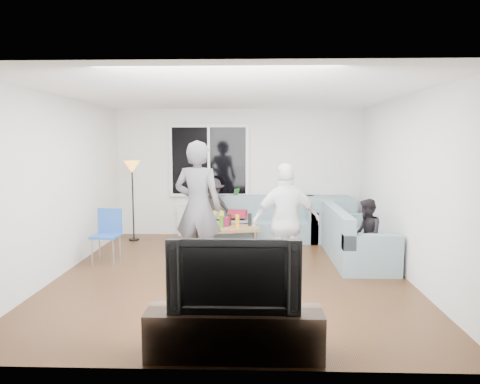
{
  "coord_description": "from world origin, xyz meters",
  "views": [
    {
      "loc": [
        0.32,
        -6.34,
        1.96
      ],
      "look_at": [
        0.1,
        0.6,
        1.15
      ],
      "focal_mm": 33.1,
      "sensor_mm": 36.0,
      "label": 1
    }
  ],
  "objects_px": {
    "player_right": "(286,222)",
    "television": "(234,273)",
    "coffee_table": "(228,237)",
    "side_chair": "(106,237)",
    "sofa_back_section": "(257,219)",
    "spectator_right": "(366,235)",
    "floor_lamp": "(133,201)",
    "sofa_right_section": "(357,235)",
    "tv_console": "(234,333)",
    "spectator_back": "(213,209)",
    "player_left": "(198,207)"
  },
  "relations": [
    {
      "from": "sofa_back_section",
      "to": "coffee_table",
      "type": "bearing_deg",
      "value": -127.51
    },
    {
      "from": "coffee_table",
      "to": "side_chair",
      "type": "distance_m",
      "value": 2.17
    },
    {
      "from": "sofa_back_section",
      "to": "spectator_back",
      "type": "height_order",
      "value": "spectator_back"
    },
    {
      "from": "player_left",
      "to": "tv_console",
      "type": "distance_m",
      "value": 2.76
    },
    {
      "from": "side_chair",
      "to": "player_left",
      "type": "xyz_separation_m",
      "value": [
        1.55,
        -0.47,
        0.55
      ]
    },
    {
      "from": "floor_lamp",
      "to": "player_left",
      "type": "height_order",
      "value": "player_left"
    },
    {
      "from": "sofa_right_section",
      "to": "player_right",
      "type": "height_order",
      "value": "player_right"
    },
    {
      "from": "floor_lamp",
      "to": "spectator_right",
      "type": "distance_m",
      "value": 4.5
    },
    {
      "from": "spectator_right",
      "to": "floor_lamp",
      "type": "bearing_deg",
      "value": -105.69
    },
    {
      "from": "tv_console",
      "to": "television",
      "type": "height_order",
      "value": "television"
    },
    {
      "from": "player_left",
      "to": "player_right",
      "type": "height_order",
      "value": "player_left"
    },
    {
      "from": "player_left",
      "to": "spectator_right",
      "type": "relative_size",
      "value": 1.8
    },
    {
      "from": "sofa_back_section",
      "to": "sofa_right_section",
      "type": "distance_m",
      "value": 2.18
    },
    {
      "from": "player_right",
      "to": "tv_console",
      "type": "relative_size",
      "value": 1.03
    },
    {
      "from": "spectator_right",
      "to": "sofa_back_section",
      "type": "bearing_deg",
      "value": -131.52
    },
    {
      "from": "coffee_table",
      "to": "sofa_back_section",
      "type": "bearing_deg",
      "value": 52.49
    },
    {
      "from": "floor_lamp",
      "to": "player_right",
      "type": "height_order",
      "value": "player_right"
    },
    {
      "from": "coffee_table",
      "to": "player_left",
      "type": "height_order",
      "value": "player_left"
    },
    {
      "from": "spectator_back",
      "to": "sofa_back_section",
      "type": "bearing_deg",
      "value": -16.86
    },
    {
      "from": "floor_lamp",
      "to": "spectator_right",
      "type": "xyz_separation_m",
      "value": [
        4.07,
        -1.9,
        -0.23
      ]
    },
    {
      "from": "player_left",
      "to": "spectator_back",
      "type": "xyz_separation_m",
      "value": [
        0.01,
        2.23,
        -0.37
      ]
    },
    {
      "from": "side_chair",
      "to": "sofa_right_section",
      "type": "bearing_deg",
      "value": 8.78
    },
    {
      "from": "side_chair",
      "to": "spectator_right",
      "type": "relative_size",
      "value": 0.79
    },
    {
      "from": "player_right",
      "to": "spectator_right",
      "type": "bearing_deg",
      "value": -166.58
    },
    {
      "from": "spectator_right",
      "to": "television",
      "type": "xyz_separation_m",
      "value": [
        -1.87,
        -2.76,
        0.23
      ]
    },
    {
      "from": "side_chair",
      "to": "floor_lamp",
      "type": "xyz_separation_m",
      "value": [
        0.0,
        1.63,
        0.35
      ]
    },
    {
      "from": "coffee_table",
      "to": "player_right",
      "type": "distance_m",
      "value": 2.12
    },
    {
      "from": "coffee_table",
      "to": "player_right",
      "type": "height_order",
      "value": "player_right"
    },
    {
      "from": "coffee_table",
      "to": "floor_lamp",
      "type": "relative_size",
      "value": 0.71
    },
    {
      "from": "player_right",
      "to": "tv_console",
      "type": "bearing_deg",
      "value": 65.79
    },
    {
      "from": "sofa_back_section",
      "to": "television",
      "type": "distance_m",
      "value": 4.79
    },
    {
      "from": "side_chair",
      "to": "television",
      "type": "xyz_separation_m",
      "value": [
        2.2,
        -3.04,
        0.35
      ]
    },
    {
      "from": "sofa_back_section",
      "to": "tv_console",
      "type": "height_order",
      "value": "sofa_back_section"
    },
    {
      "from": "sofa_right_section",
      "to": "player_right",
      "type": "bearing_deg",
      "value": 130.67
    },
    {
      "from": "player_right",
      "to": "coffee_table",
      "type": "bearing_deg",
      "value": -71.45
    },
    {
      "from": "sofa_right_section",
      "to": "floor_lamp",
      "type": "height_order",
      "value": "floor_lamp"
    },
    {
      "from": "television",
      "to": "player_right",
      "type": "bearing_deg",
      "value": 74.44
    },
    {
      "from": "sofa_right_section",
      "to": "television",
      "type": "bearing_deg",
      "value": 150.63
    },
    {
      "from": "sofa_back_section",
      "to": "tv_console",
      "type": "distance_m",
      "value": 4.78
    },
    {
      "from": "player_right",
      "to": "spectator_right",
      "type": "relative_size",
      "value": 1.51
    },
    {
      "from": "spectator_right",
      "to": "sofa_right_section",
      "type": "bearing_deg",
      "value": -170.65
    },
    {
      "from": "player_left",
      "to": "spectator_back",
      "type": "height_order",
      "value": "player_left"
    },
    {
      "from": "player_left",
      "to": "coffee_table",
      "type": "bearing_deg",
      "value": -89.67
    },
    {
      "from": "side_chair",
      "to": "television",
      "type": "bearing_deg",
      "value": -49.45
    },
    {
      "from": "spectator_right",
      "to": "side_chair",
      "type": "bearing_deg",
      "value": -84.5
    },
    {
      "from": "player_right",
      "to": "television",
      "type": "relative_size",
      "value": 1.4
    },
    {
      "from": "spectator_back",
      "to": "side_chair",
      "type": "bearing_deg",
      "value": -146.46
    },
    {
      "from": "floor_lamp",
      "to": "player_right",
      "type": "bearing_deg",
      "value": -40.42
    },
    {
      "from": "television",
      "to": "sofa_right_section",
      "type": "bearing_deg",
      "value": 60.63
    },
    {
      "from": "sofa_back_section",
      "to": "spectator_right",
      "type": "relative_size",
      "value": 2.11
    }
  ]
}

